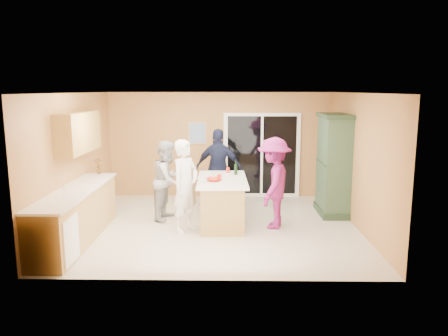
{
  "coord_description": "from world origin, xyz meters",
  "views": [
    {
      "loc": [
        0.29,
        -8.3,
        2.67
      ],
      "look_at": [
        0.15,
        0.1,
        1.15
      ],
      "focal_mm": 35.0,
      "sensor_mm": 36.0,
      "label": 1
    }
  ],
  "objects_px": {
    "woman_magenta": "(274,183)",
    "woman_grey": "(168,180)",
    "kitchen_island": "(222,203)",
    "woman_white": "(185,186)",
    "green_hutch": "(334,166)",
    "woman_navy": "(219,168)"
  },
  "relations": [
    {
      "from": "green_hutch",
      "to": "woman_magenta",
      "type": "distance_m",
      "value": 1.7
    },
    {
      "from": "kitchen_island",
      "to": "woman_grey",
      "type": "height_order",
      "value": "woman_grey"
    },
    {
      "from": "kitchen_island",
      "to": "woman_white",
      "type": "height_order",
      "value": "woman_white"
    },
    {
      "from": "woman_white",
      "to": "woman_navy",
      "type": "bearing_deg",
      "value": 15.69
    },
    {
      "from": "woman_magenta",
      "to": "woman_white",
      "type": "bearing_deg",
      "value": -64.77
    },
    {
      "from": "woman_grey",
      "to": "kitchen_island",
      "type": "bearing_deg",
      "value": -94.73
    },
    {
      "from": "green_hutch",
      "to": "woman_white",
      "type": "height_order",
      "value": "green_hutch"
    },
    {
      "from": "woman_white",
      "to": "woman_magenta",
      "type": "bearing_deg",
      "value": -47.56
    },
    {
      "from": "kitchen_island",
      "to": "woman_white",
      "type": "distance_m",
      "value": 0.92
    },
    {
      "from": "green_hutch",
      "to": "woman_grey",
      "type": "relative_size",
      "value": 1.32
    },
    {
      "from": "woman_grey",
      "to": "woman_white",
      "type": "bearing_deg",
      "value": -137.4
    },
    {
      "from": "green_hutch",
      "to": "woman_grey",
      "type": "xyz_separation_m",
      "value": [
        -3.51,
        -0.44,
        -0.23
      ]
    },
    {
      "from": "woman_navy",
      "to": "woman_magenta",
      "type": "bearing_deg",
      "value": 135.71
    },
    {
      "from": "woman_grey",
      "to": "woman_magenta",
      "type": "height_order",
      "value": "woman_magenta"
    },
    {
      "from": "woman_grey",
      "to": "woman_magenta",
      "type": "xyz_separation_m",
      "value": [
        2.13,
        -0.55,
        0.06
      ]
    },
    {
      "from": "kitchen_island",
      "to": "woman_navy",
      "type": "distance_m",
      "value": 1.4
    },
    {
      "from": "woman_magenta",
      "to": "woman_grey",
      "type": "bearing_deg",
      "value": -87.58
    },
    {
      "from": "woman_white",
      "to": "woman_magenta",
      "type": "distance_m",
      "value": 1.7
    },
    {
      "from": "kitchen_island",
      "to": "woman_grey",
      "type": "relative_size",
      "value": 1.09
    },
    {
      "from": "woman_grey",
      "to": "woman_navy",
      "type": "relative_size",
      "value": 0.91
    },
    {
      "from": "kitchen_island",
      "to": "woman_grey",
      "type": "bearing_deg",
      "value": 160.22
    },
    {
      "from": "green_hutch",
      "to": "woman_white",
      "type": "relative_size",
      "value": 1.24
    }
  ]
}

